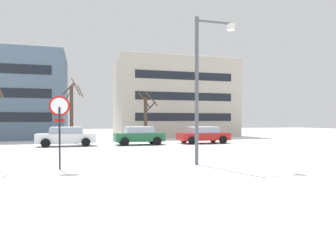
{
  "coord_description": "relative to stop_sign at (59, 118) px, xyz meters",
  "views": [
    {
      "loc": [
        -0.77,
        -14.68,
        1.85
      ],
      "look_at": [
        4.9,
        5.45,
        1.53
      ],
      "focal_mm": 32.46,
      "sensor_mm": 36.0,
      "label": 1
    }
  ],
  "objects": [
    {
      "name": "stop_sign",
      "position": [
        0.0,
        0.0,
        0.0
      ],
      "size": [
        0.76,
        0.15,
        2.83
      ],
      "color": "black",
      "rests_on": "ground"
    },
    {
      "name": "tree_far_right",
      "position": [
        6.5,
        15.37,
        0.32
      ],
      "size": [
        1.96,
        2.08,
        4.71
      ],
      "color": "#423326",
      "rests_on": "ground"
    },
    {
      "name": "tree_far_left",
      "position": [
        -0.08,
        15.02,
        0.73
      ],
      "size": [
        2.23,
        1.98,
        5.49
      ],
      "color": "#423326",
      "rests_on": "ground"
    },
    {
      "name": "street_lamp",
      "position": [
        5.83,
        -0.18,
        1.82
      ],
      "size": [
        1.85,
        0.36,
        6.27
      ],
      "color": "#4C4F54",
      "rests_on": "ground"
    },
    {
      "name": "building_far_right",
      "position": [
        12.05,
        25.36,
        2.74
      ],
      "size": [
        14.32,
        10.06,
        9.45
      ],
      "color": "#B2A899",
      "rests_on": "ground"
    },
    {
      "name": "parked_car_red",
      "position": [
        10.64,
        11.55,
        -1.26
      ],
      "size": [
        4.29,
        2.24,
        1.41
      ],
      "color": "red",
      "rests_on": "ground"
    },
    {
      "name": "ground_plane",
      "position": [
        1.62,
        2.42,
        -1.98
      ],
      "size": [
        120.0,
        120.0,
        0.0
      ],
      "primitive_type": "plane",
      "color": "white"
    },
    {
      "name": "building_far_left",
      "position": [
        -6.33,
        22.92,
        2.57
      ],
      "size": [
        10.83,
        8.18,
        9.11
      ],
      "color": "slate",
      "rests_on": "ground"
    },
    {
      "name": "road_surface",
      "position": [
        1.62,
        6.02,
        -1.98
      ],
      "size": [
        80.0,
        9.2,
        0.0
      ],
      "color": "silver",
      "rests_on": "ground"
    },
    {
      "name": "parked_car_green",
      "position": [
        5.15,
        11.49,
        -1.24
      ],
      "size": [
        3.94,
        2.06,
        1.45
      ],
      "color": "#1E6038",
      "rests_on": "ground"
    },
    {
      "name": "parked_car_white",
      "position": [
        -0.34,
        11.64,
        -1.24
      ],
      "size": [
        4.28,
        2.06,
        1.44
      ],
      "color": "white",
      "rests_on": "ground"
    }
  ]
}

